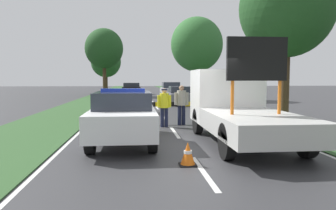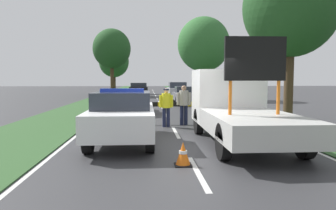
{
  "view_description": "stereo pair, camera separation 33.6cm",
  "coord_description": "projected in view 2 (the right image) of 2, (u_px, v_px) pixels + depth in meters",
  "views": [
    {
      "loc": [
        -1.4,
        -9.19,
        1.96
      ],
      "look_at": [
        -0.36,
        1.52,
        1.1
      ],
      "focal_mm": 35.0,
      "sensor_mm": 36.0,
      "label": 1
    },
    {
      "loc": [
        -1.07,
        -9.22,
        1.96
      ],
      "look_at": [
        -0.36,
        1.52,
        1.1
      ],
      "focal_mm": 35.0,
      "sensor_mm": 36.0,
      "label": 2
    }
  ],
  "objects": [
    {
      "name": "police_officer",
      "position": [
        166.0,
        104.0,
        13.32
      ],
      "size": [
        0.57,
        0.36,
        1.58
      ],
      "rotation": [
        0.0,
        0.0,
        3.39
      ],
      "color": "#191E38",
      "rests_on": "ground"
    },
    {
      "name": "roadside_tree_mid_left",
      "position": [
        204.0,
        44.0,
        30.72
      ],
      "size": [
        4.88,
        4.88,
        7.77
      ],
      "color": "#42301E",
      "rests_on": "ground"
    },
    {
      "name": "roadside_tree_mid_right",
      "position": [
        112.0,
        49.0,
        37.37
      ],
      "size": [
        4.31,
        4.31,
        7.68
      ],
      "color": "#42301E",
      "rests_on": "ground"
    },
    {
      "name": "traffic_cone_near_police",
      "position": [
        183.0,
        154.0,
        7.4
      ],
      "size": [
        0.39,
        0.39,
        0.54
      ],
      "color": "black",
      "rests_on": "ground"
    },
    {
      "name": "road_barrier",
      "position": [
        170.0,
        106.0,
        14.25
      ],
      "size": [
        3.23,
        0.08,
        0.96
      ],
      "rotation": [
        0.0,
        0.0,
        -0.09
      ],
      "color": "black",
      "rests_on": "ground"
    },
    {
      "name": "queued_car_suv_grey",
      "position": [
        186.0,
        95.0,
        25.22
      ],
      "size": [
        1.86,
        4.27,
        1.39
      ],
      "rotation": [
        0.0,
        0.0,
        3.14
      ],
      "color": "slate",
      "rests_on": "ground"
    },
    {
      "name": "roadside_tree_near_right",
      "position": [
        291.0,
        8.0,
        14.13
      ],
      "size": [
        4.12,
        4.12,
        7.22
      ],
      "color": "#42301E",
      "rests_on": "ground"
    },
    {
      "name": "pedestrian_civilian",
      "position": [
        184.0,
        102.0,
        13.88
      ],
      "size": [
        0.6,
        0.38,
        1.68
      ],
      "rotation": [
        0.0,
        0.0,
        0.49
      ],
      "color": "#191E38",
      "rests_on": "ground"
    },
    {
      "name": "traffic_cone_centre_front",
      "position": [
        123.0,
        116.0,
        14.97
      ],
      "size": [
        0.35,
        0.35,
        0.49
      ],
      "color": "black",
      "rests_on": "ground"
    },
    {
      "name": "work_truck",
      "position": [
        236.0,
        106.0,
        10.41
      ],
      "size": [
        2.26,
        5.95,
        3.07
      ],
      "rotation": [
        0.0,
        0.0,
        3.1
      ],
      "color": "white",
      "rests_on": "ground"
    },
    {
      "name": "lane_markings",
      "position": [
        159.0,
        102.0,
        27.13
      ],
      "size": [
        7.07,
        64.87,
        0.01
      ],
      "color": "silver",
      "rests_on": "ground"
    },
    {
      "name": "grass_verge_left",
      "position": [
        99.0,
        101.0,
        28.94
      ],
      "size": [
        3.4,
        120.0,
        0.03
      ],
      "color": "#2D5128",
      "rests_on": "ground"
    },
    {
      "name": "queued_car_sedan_silver",
      "position": [
        177.0,
        91.0,
        30.61
      ],
      "size": [
        1.72,
        4.18,
        1.66
      ],
      "rotation": [
        0.0,
        0.0,
        3.14
      ],
      "color": "#B2B2B7",
      "rests_on": "ground"
    },
    {
      "name": "roadside_tree_near_left",
      "position": [
        114.0,
        62.0,
        43.41
      ],
      "size": [
        3.93,
        3.93,
        6.3
      ],
      "color": "#42301E",
      "rests_on": "ground"
    },
    {
      "name": "ground_plane",
      "position": [
        184.0,
        147.0,
        9.4
      ],
      "size": [
        160.0,
        160.0,
        0.0
      ],
      "primitive_type": "plane",
      "color": "#333335"
    },
    {
      "name": "grass_verge_right",
      "position": [
        217.0,
        100.0,
        29.64
      ],
      "size": [
        3.4,
        120.0,
        0.03
      ],
      "color": "#2D5128",
      "rests_on": "ground"
    },
    {
      "name": "queued_car_sedan_black",
      "position": [
        139.0,
        89.0,
        35.6
      ],
      "size": [
        1.92,
        4.04,
        1.53
      ],
      "rotation": [
        0.0,
        0.0,
        3.14
      ],
      "color": "black",
      "rests_on": "ground"
    },
    {
      "name": "queued_car_wagon_maroon",
      "position": [
        130.0,
        100.0,
        18.88
      ],
      "size": [
        1.74,
        4.4,
        1.38
      ],
      "rotation": [
        0.0,
        0.0,
        3.14
      ],
      "color": "maroon",
      "rests_on": "ground"
    },
    {
      "name": "police_car",
      "position": [
        123.0,
        116.0,
        10.03
      ],
      "size": [
        1.87,
        4.77,
        1.67
      ],
      "rotation": [
        0.0,
        0.0,
        -0.03
      ],
      "color": "white",
      "rests_on": "ground"
    }
  ]
}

